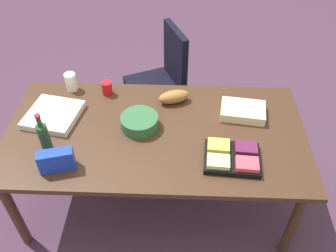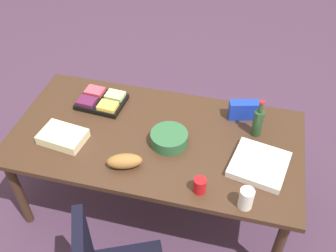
{
  "view_description": "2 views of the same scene",
  "coord_description": "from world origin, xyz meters",
  "px_view_note": "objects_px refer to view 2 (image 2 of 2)",
  "views": [
    {
      "loc": [
        0.16,
        -1.82,
        2.55
      ],
      "look_at": [
        0.09,
        -0.0,
        0.82
      ],
      "focal_mm": 38.49,
      "sensor_mm": 36.0,
      "label": 1
    },
    {
      "loc": [
        -0.58,
        1.95,
        2.76
      ],
      "look_at": [
        -0.09,
        -0.03,
        0.86
      ],
      "focal_mm": 41.49,
      "sensor_mm": 36.0,
      "label": 2
    }
  ],
  "objects_px": {
    "pizza_box": "(259,164)",
    "fruit_platter": "(101,101)",
    "wine_bottle": "(258,122)",
    "sheet_cake": "(63,137)",
    "chip_bag_blue": "(243,110)",
    "red_solo_cup": "(200,185)",
    "bread_loaf": "(125,161)",
    "mayo_jar": "(246,199)",
    "conference_table": "(156,143)",
    "salad_bowl": "(169,138)"
  },
  "relations": [
    {
      "from": "mayo_jar",
      "to": "salad_bowl",
      "type": "xyz_separation_m",
      "value": [
        0.58,
        -0.42,
        -0.03
      ]
    },
    {
      "from": "conference_table",
      "to": "chip_bag_blue",
      "type": "height_order",
      "value": "chip_bag_blue"
    },
    {
      "from": "pizza_box",
      "to": "mayo_jar",
      "type": "distance_m",
      "value": 0.35
    },
    {
      "from": "pizza_box",
      "to": "wine_bottle",
      "type": "xyz_separation_m",
      "value": [
        0.05,
        -0.32,
        0.09
      ]
    },
    {
      "from": "fruit_platter",
      "to": "salad_bowl",
      "type": "bearing_deg",
      "value": 154.9
    },
    {
      "from": "wine_bottle",
      "to": "sheet_cake",
      "type": "distance_m",
      "value": 1.41
    },
    {
      "from": "wine_bottle",
      "to": "sheet_cake",
      "type": "bearing_deg",
      "value": 16.71
    },
    {
      "from": "mayo_jar",
      "to": "red_solo_cup",
      "type": "relative_size",
      "value": 1.33
    },
    {
      "from": "conference_table",
      "to": "fruit_platter",
      "type": "bearing_deg",
      "value": -26.13
    },
    {
      "from": "pizza_box",
      "to": "wine_bottle",
      "type": "distance_m",
      "value": 0.34
    },
    {
      "from": "mayo_jar",
      "to": "chip_bag_blue",
      "type": "height_order",
      "value": "chip_bag_blue"
    },
    {
      "from": "pizza_box",
      "to": "sheet_cake",
      "type": "relative_size",
      "value": 1.12
    },
    {
      "from": "pizza_box",
      "to": "wine_bottle",
      "type": "height_order",
      "value": "wine_bottle"
    },
    {
      "from": "fruit_platter",
      "to": "conference_table",
      "type": "bearing_deg",
      "value": 153.87
    },
    {
      "from": "fruit_platter",
      "to": "wine_bottle",
      "type": "bearing_deg",
      "value": 177.65
    },
    {
      "from": "salad_bowl",
      "to": "red_solo_cup",
      "type": "bearing_deg",
      "value": 128.17
    },
    {
      "from": "pizza_box",
      "to": "chip_bag_blue",
      "type": "xyz_separation_m",
      "value": [
        0.16,
        -0.48,
        0.05
      ]
    },
    {
      "from": "mayo_jar",
      "to": "conference_table",
      "type": "bearing_deg",
      "value": -33.28
    },
    {
      "from": "fruit_platter",
      "to": "mayo_jar",
      "type": "bearing_deg",
      "value": 149.64
    },
    {
      "from": "salad_bowl",
      "to": "mayo_jar",
      "type": "bearing_deg",
      "value": 144.53
    },
    {
      "from": "pizza_box",
      "to": "chip_bag_blue",
      "type": "bearing_deg",
      "value": -60.08
    },
    {
      "from": "red_solo_cup",
      "to": "sheet_cake",
      "type": "xyz_separation_m",
      "value": [
        1.04,
        -0.21,
        -0.02
      ]
    },
    {
      "from": "mayo_jar",
      "to": "red_solo_cup",
      "type": "xyz_separation_m",
      "value": [
        0.29,
        -0.05,
        -0.02
      ]
    },
    {
      "from": "wine_bottle",
      "to": "chip_bag_blue",
      "type": "distance_m",
      "value": 0.2
    },
    {
      "from": "pizza_box",
      "to": "salad_bowl",
      "type": "relative_size",
      "value": 1.34
    },
    {
      "from": "mayo_jar",
      "to": "salad_bowl",
      "type": "relative_size",
      "value": 0.55
    },
    {
      "from": "chip_bag_blue",
      "to": "red_solo_cup",
      "type": "distance_m",
      "value": 0.8
    },
    {
      "from": "mayo_jar",
      "to": "chip_bag_blue",
      "type": "xyz_separation_m",
      "value": [
        0.1,
        -0.82,
        0.0
      ]
    },
    {
      "from": "wine_bottle",
      "to": "pizza_box",
      "type": "bearing_deg",
      "value": 98.62
    },
    {
      "from": "wine_bottle",
      "to": "sheet_cake",
      "type": "xyz_separation_m",
      "value": [
        1.35,
        0.4,
        -0.08
      ]
    },
    {
      "from": "salad_bowl",
      "to": "wine_bottle",
      "type": "height_order",
      "value": "wine_bottle"
    },
    {
      "from": "sheet_cake",
      "to": "mayo_jar",
      "type": "bearing_deg",
      "value": 169.09
    },
    {
      "from": "red_solo_cup",
      "to": "pizza_box",
      "type": "bearing_deg",
      "value": -139.99
    },
    {
      "from": "bread_loaf",
      "to": "fruit_platter",
      "type": "relative_size",
      "value": 0.63
    },
    {
      "from": "bread_loaf",
      "to": "pizza_box",
      "type": "bearing_deg",
      "value": -166.39
    },
    {
      "from": "pizza_box",
      "to": "fruit_platter",
      "type": "bearing_deg",
      "value": -4.92
    },
    {
      "from": "sheet_cake",
      "to": "red_solo_cup",
      "type": "bearing_deg",
      "value": 168.49
    },
    {
      "from": "pizza_box",
      "to": "mayo_jar",
      "type": "xyz_separation_m",
      "value": [
        0.06,
        0.34,
        0.05
      ]
    },
    {
      "from": "fruit_platter",
      "to": "pizza_box",
      "type": "bearing_deg",
      "value": 163.81
    },
    {
      "from": "bread_loaf",
      "to": "sheet_cake",
      "type": "relative_size",
      "value": 0.75
    },
    {
      "from": "fruit_platter",
      "to": "red_solo_cup",
      "type": "bearing_deg",
      "value": 144.15
    },
    {
      "from": "conference_table",
      "to": "fruit_platter",
      "type": "relative_size",
      "value": 5.61
    },
    {
      "from": "bread_loaf",
      "to": "red_solo_cup",
      "type": "distance_m",
      "value": 0.53
    },
    {
      "from": "fruit_platter",
      "to": "red_solo_cup",
      "type": "xyz_separation_m",
      "value": [
        -0.92,
        0.67,
        0.02
      ]
    },
    {
      "from": "wine_bottle",
      "to": "bread_loaf",
      "type": "bearing_deg",
      "value": 32.63
    },
    {
      "from": "chip_bag_blue",
      "to": "conference_table",
      "type": "bearing_deg",
      "value": 31.46
    },
    {
      "from": "mayo_jar",
      "to": "fruit_platter",
      "type": "bearing_deg",
      "value": -30.36
    },
    {
      "from": "bread_loaf",
      "to": "salad_bowl",
      "type": "height_order",
      "value": "bread_loaf"
    },
    {
      "from": "salad_bowl",
      "to": "chip_bag_blue",
      "type": "bearing_deg",
      "value": -139.92
    },
    {
      "from": "wine_bottle",
      "to": "chip_bag_blue",
      "type": "bearing_deg",
      "value": -54.71
    }
  ]
}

